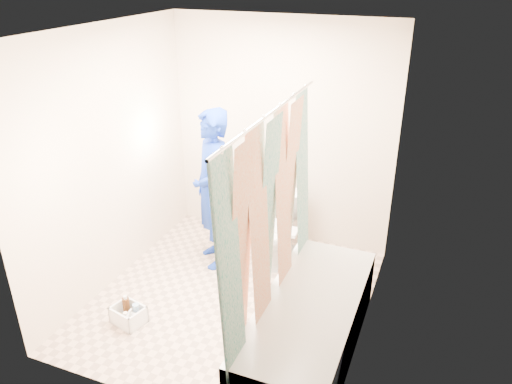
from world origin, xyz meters
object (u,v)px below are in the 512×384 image
at_px(cleaning_caddy, 129,316).
at_px(bathtub, 309,326).
at_px(toilet, 281,229).
at_px(plumber, 213,190).

bearing_deg(cleaning_caddy, bathtub, 21.99).
height_order(bathtub, cleaning_caddy, bathtub).
bearing_deg(bathtub, cleaning_caddy, -171.49).
relative_size(bathtub, cleaning_caddy, 5.65).
height_order(bathtub, toilet, toilet).
bearing_deg(plumber, toilet, 74.71).
relative_size(toilet, plumber, 0.42).
bearing_deg(cleaning_caddy, plumber, 91.34).
height_order(bathtub, plumber, plumber).
distance_m(bathtub, toilet, 1.41).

